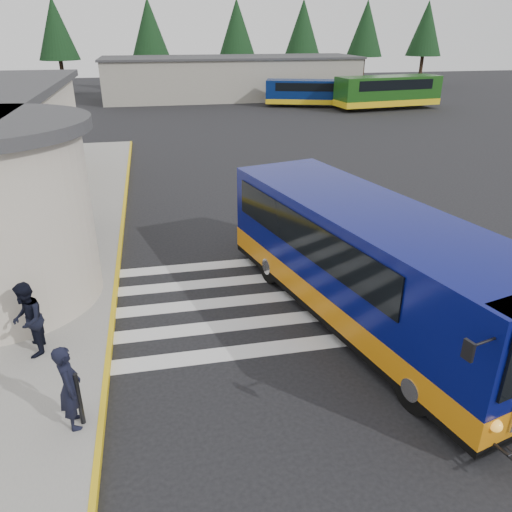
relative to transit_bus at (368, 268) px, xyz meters
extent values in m
plane|color=black|center=(-2.41, 2.32, -1.44)|extent=(140.00, 140.00, 0.00)
cube|color=gold|center=(-6.46, 6.32, -1.36)|extent=(0.12, 34.00, 0.16)
cube|color=black|center=(-8.89, 7.32, -0.19)|extent=(0.08, 1.20, 2.20)
cube|color=#38383A|center=(-8.41, 7.32, 1.11)|extent=(1.20, 1.80, 0.12)
cube|color=silver|center=(-2.91, -0.88, -1.44)|extent=(8.00, 0.55, 0.01)
cube|color=silver|center=(-2.91, 0.32, -1.44)|extent=(8.00, 0.55, 0.01)
cube|color=silver|center=(-2.91, 1.52, -1.44)|extent=(8.00, 0.55, 0.01)
cube|color=silver|center=(-2.91, 2.72, -1.44)|extent=(8.00, 0.55, 0.01)
cube|color=silver|center=(-2.91, 3.92, -1.44)|extent=(8.00, 0.55, 0.01)
cube|color=gray|center=(3.59, 44.32, 0.56)|extent=(26.00, 8.00, 4.00)
cube|color=#38383A|center=(3.59, 44.32, 2.66)|extent=(26.40, 8.40, 0.20)
cylinder|color=black|center=(-14.41, 52.32, 0.36)|extent=(0.44, 0.44, 3.60)
cone|color=black|center=(-14.41, 52.32, 5.36)|extent=(4.40, 4.40, 6.40)
cylinder|color=black|center=(-4.41, 52.32, 0.36)|extent=(0.44, 0.44, 3.60)
cone|color=black|center=(-4.41, 52.32, 5.36)|extent=(4.40, 4.40, 6.40)
cylinder|color=black|center=(5.59, 52.32, 0.36)|extent=(0.44, 0.44, 3.60)
cone|color=black|center=(5.59, 52.32, 5.36)|extent=(4.40, 4.40, 6.40)
cylinder|color=black|center=(13.59, 52.32, 0.36)|extent=(0.44, 0.44, 3.60)
cone|color=black|center=(13.59, 52.32, 5.36)|extent=(4.40, 4.40, 6.40)
cylinder|color=black|center=(21.59, 52.32, 0.36)|extent=(0.44, 0.44, 3.60)
cone|color=black|center=(21.59, 52.32, 5.36)|extent=(4.40, 4.40, 6.40)
cylinder|color=black|center=(29.59, 52.32, 0.36)|extent=(0.44, 0.44, 3.60)
cone|color=black|center=(29.59, 52.32, 5.36)|extent=(4.40, 4.40, 6.40)
cube|color=#070D5B|center=(-0.01, 0.04, 0.28)|extent=(5.12, 10.24, 2.58)
cube|color=orange|center=(-0.01, 0.04, -0.70)|extent=(5.16, 10.28, 0.61)
cube|color=black|center=(-0.01, 0.04, -1.06)|extent=(5.14, 10.27, 0.24)
cube|color=black|center=(-1.58, 0.54, 0.81)|extent=(1.85, 7.02, 0.99)
cube|color=black|center=(1.12, 1.24, 0.81)|extent=(1.85, 7.02, 0.99)
cylinder|color=black|center=(-0.36, -3.45, -0.92)|extent=(0.58, 1.10, 1.05)
cylinder|color=black|center=(1.98, -2.84, -0.92)|extent=(0.58, 1.10, 1.05)
cylinder|color=black|center=(-1.89, 2.50, -0.92)|extent=(0.58, 1.10, 1.05)
cylinder|color=black|center=(0.45, 3.10, -0.92)|extent=(0.58, 1.10, 1.05)
cube|color=black|center=(-0.68, -5.06, 1.13)|extent=(0.10, 0.20, 0.33)
imported|color=black|center=(-6.91, -2.69, -0.43)|extent=(0.51, 0.69, 1.73)
imported|color=black|center=(-8.11, -0.14, -0.40)|extent=(0.76, 0.93, 1.78)
cylinder|color=black|center=(-6.78, -2.69, -0.72)|extent=(0.09, 0.09, 1.14)
cube|color=#061A4F|center=(9.87, 36.95, -0.05)|extent=(8.39, 4.60, 2.07)
cube|color=gold|center=(9.87, 36.95, -0.88)|extent=(8.43, 4.63, 0.45)
cube|color=black|center=(9.87, 36.95, 0.45)|extent=(6.69, 4.10, 0.72)
cube|color=#174412|center=(16.43, 33.91, 0.23)|extent=(9.97, 3.92, 2.48)
cube|color=gold|center=(16.43, 33.91, -0.77)|extent=(10.01, 3.95, 0.54)
cube|color=black|center=(16.43, 33.91, 0.82)|extent=(7.84, 3.69, 0.86)
camera|label=1|loc=(-5.03, -10.47, 5.54)|focal=35.00mm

